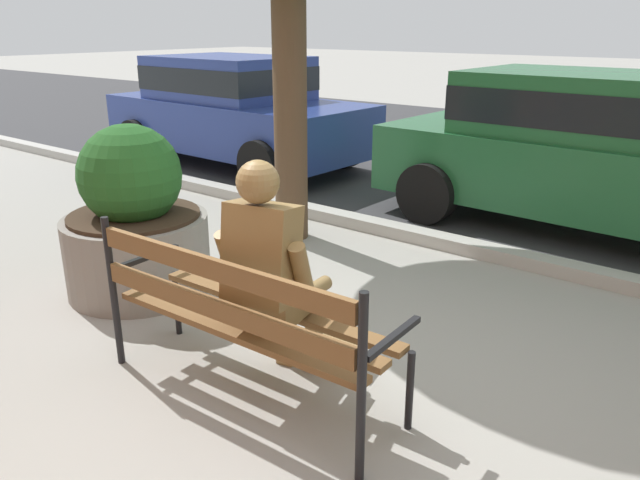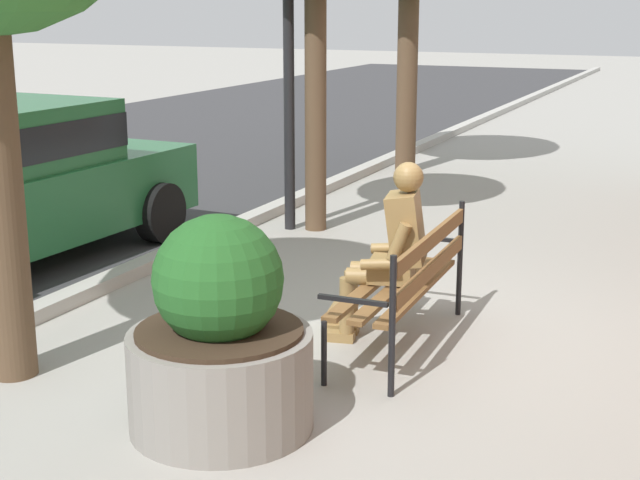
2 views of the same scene
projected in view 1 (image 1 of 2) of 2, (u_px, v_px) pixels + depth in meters
The scene contains 8 objects.
ground_plane at pixel (277, 410), 3.35m from camera, with size 80.00×80.00×0.00m, color #9E9B93.
street_surface at pixel (620, 168), 8.92m from camera, with size 60.00×9.00×0.01m, color #38383A.
curb_stone at pixel (493, 253), 5.49m from camera, with size 60.00×0.20×0.12m, color #B2AFA8.
park_bench at pixel (239, 311), 3.28m from camera, with size 1.82×0.59×0.95m.
bronze_statue_seated at pixel (279, 282), 3.34m from camera, with size 0.60×0.85×1.37m.
concrete_planter at pixel (135, 224), 4.71m from camera, with size 1.11×1.11×1.31m.
parked_car_blue at pixel (234, 107), 8.96m from camera, with size 4.16×2.04×1.56m.
parked_car_green at pixel (586, 147), 6.08m from camera, with size 4.16×2.04×1.56m.
Camera 1 is at (1.94, -2.10, 2.00)m, focal length 34.38 mm.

